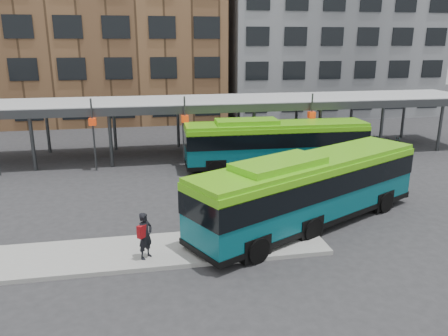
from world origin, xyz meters
TOP-DOWN VIEW (x-y plane):
  - ground at (0.00, 0.00)m, footprint 120.00×120.00m
  - boarding_island at (-5.50, -3.00)m, footprint 14.00×3.00m
  - canopy at (-0.06, 12.87)m, footprint 40.00×6.53m
  - building_brick at (-10.00, 32.00)m, footprint 26.00×14.00m
  - building_grey at (16.00, 32.00)m, footprint 24.00×14.00m
  - bus_front at (1.61, -1.41)m, footprint 12.48×8.15m
  - bus_rear at (2.92, 8.22)m, footprint 12.31×3.07m
  - pedestrian at (-5.93, -3.69)m, footprint 0.79×0.80m
  - bike_rack at (12.31, 11.90)m, footprint 4.46×1.84m

SIDE VIEW (x-z plane):
  - ground at x=0.00m, z-range 0.00..0.00m
  - boarding_island at x=-5.50m, z-range 0.00..0.18m
  - bike_rack at x=12.31m, z-range -0.05..1.01m
  - pedestrian at x=-5.93m, z-range 0.19..2.06m
  - bus_rear at x=2.92m, z-range 0.07..3.44m
  - bus_front at x=1.61m, z-range 0.07..3.56m
  - canopy at x=-0.06m, z-range 1.51..6.31m
  - building_grey at x=16.00m, z-range 0.00..20.00m
  - building_brick at x=-10.00m, z-range 0.00..22.00m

